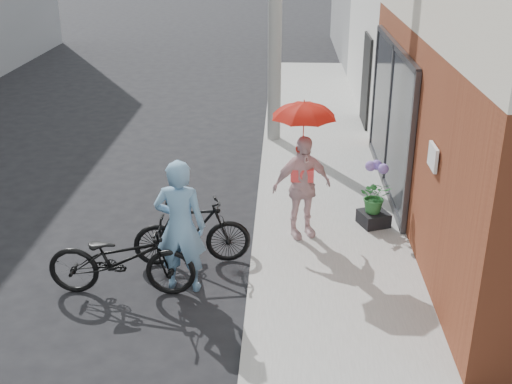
# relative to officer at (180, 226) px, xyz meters

# --- Properties ---
(ground) EXTENTS (80.00, 80.00, 0.00)m
(ground) POSITION_rel_officer_xyz_m (-0.01, 0.02, -0.91)
(ground) COLOR black
(ground) RESTS_ON ground
(sidewalk) EXTENTS (2.20, 24.00, 0.12)m
(sidewalk) POSITION_rel_officer_xyz_m (2.09, 2.02, -0.85)
(sidewalk) COLOR gray
(sidewalk) RESTS_ON ground
(curb) EXTENTS (0.12, 24.00, 0.12)m
(curb) POSITION_rel_officer_xyz_m (0.93, 2.02, -0.85)
(curb) COLOR #9E9E99
(curb) RESTS_ON ground
(officer) EXTENTS (0.69, 0.47, 1.81)m
(officer) POSITION_rel_officer_xyz_m (0.00, 0.00, 0.00)
(officer) COLOR #6B99BE
(officer) RESTS_ON ground
(bike_left) EXTENTS (1.92, 0.69, 1.01)m
(bike_left) POSITION_rel_officer_xyz_m (-0.76, -0.15, -0.40)
(bike_left) COLOR black
(bike_left) RESTS_ON ground
(bike_right) EXTENTS (1.70, 0.72, 0.99)m
(bike_right) POSITION_rel_officer_xyz_m (0.05, 0.67, -0.41)
(bike_right) COLOR black
(bike_right) RESTS_ON ground
(kimono_woman) EXTENTS (0.99, 0.70, 1.56)m
(kimono_woman) POSITION_rel_officer_xyz_m (1.58, 1.40, -0.00)
(kimono_woman) COLOR beige
(kimono_woman) RESTS_ON sidewalk
(parasol) EXTENTS (0.89, 0.89, 0.78)m
(parasol) POSITION_rel_officer_xyz_m (1.58, 1.40, 1.17)
(parasol) COLOR red
(parasol) RESTS_ON kimono_woman
(planter) EXTENTS (0.53, 0.53, 0.22)m
(planter) POSITION_rel_officer_xyz_m (2.72, 1.79, -0.68)
(planter) COLOR black
(planter) RESTS_ON sidewalk
(potted_plant) EXTENTS (0.48, 0.41, 0.53)m
(potted_plant) POSITION_rel_officer_xyz_m (2.72, 1.79, -0.31)
(potted_plant) COLOR #2C6E32
(potted_plant) RESTS_ON planter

